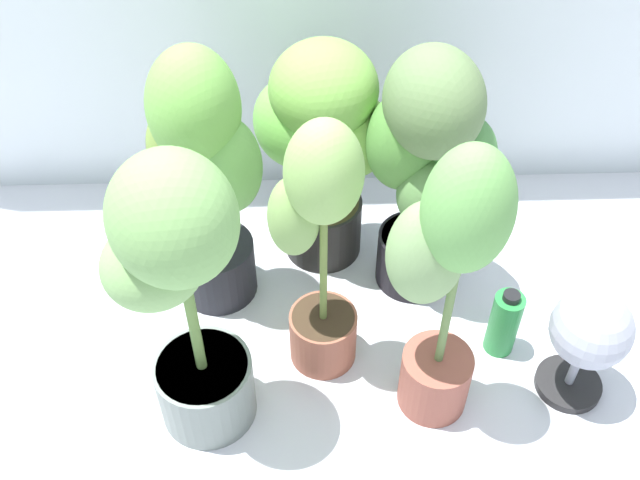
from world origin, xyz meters
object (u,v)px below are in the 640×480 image
at_px(potted_plant_front_left, 180,286).
at_px(nutrient_bottle, 504,323).
at_px(potted_plant_front_right, 445,273).
at_px(potted_plant_back_left, 205,169).
at_px(potted_plant_back_right, 427,157).
at_px(potted_plant_back_center, 323,137).
at_px(potted_plant_center, 318,242).
at_px(floor_fan, 589,334).

relative_size(potted_plant_front_left, nutrient_bottle, 3.72).
xyz_separation_m(potted_plant_front_right, potted_plant_back_left, (-0.58, 0.41, -0.02)).
relative_size(potted_plant_back_right, potted_plant_back_left, 0.96).
distance_m(potted_plant_back_right, potted_plant_back_center, 0.31).
distance_m(potted_plant_back_left, potted_plant_center, 0.39).
bearing_deg(potted_plant_back_left, nutrient_bottle, -16.94).
distance_m(potted_plant_back_center, potted_plant_center, 0.42).
height_order(potted_plant_back_right, nutrient_bottle, potted_plant_back_right).
distance_m(potted_plant_front_left, nutrient_bottle, 0.94).
height_order(potted_plant_back_center, floor_fan, potted_plant_back_center).
bearing_deg(floor_fan, potted_plant_front_right, -163.27).
relative_size(potted_plant_front_right, nutrient_bottle, 3.73).
bearing_deg(potted_plant_front_left, potted_plant_back_left, 87.33).
xyz_separation_m(floor_fan, nutrient_bottle, (-0.17, 0.14, -0.13)).
height_order(potted_plant_center, floor_fan, potted_plant_center).
xyz_separation_m(potted_plant_back_center, potted_plant_center, (-0.03, -0.42, -0.00)).
height_order(potted_plant_front_left, potted_plant_center, potted_plant_front_left).
relative_size(potted_plant_back_left, floor_fan, 2.31).
height_order(potted_plant_back_right, floor_fan, potted_plant_back_right).
height_order(potted_plant_back_left, floor_fan, potted_plant_back_left).
distance_m(potted_plant_center, nutrient_bottle, 0.62).
xyz_separation_m(potted_plant_front_right, potted_plant_back_center, (-0.26, 0.58, -0.05)).
xyz_separation_m(potted_plant_front_left, nutrient_bottle, (0.83, 0.18, -0.39)).
bearing_deg(potted_plant_center, potted_plant_back_right, 42.60).
bearing_deg(potted_plant_center, nutrient_bottle, 0.48).
distance_m(potted_plant_front_right, potted_plant_back_right, 0.44).
xyz_separation_m(potted_plant_back_left, floor_fan, (0.98, -0.39, -0.24)).
height_order(potted_plant_front_right, potted_plant_center, potted_plant_front_right).
xyz_separation_m(potted_plant_back_center, floor_fan, (0.66, -0.56, -0.22)).
distance_m(potted_plant_front_left, potted_plant_back_right, 0.76).
xyz_separation_m(potted_plant_front_left, potted_plant_center, (0.31, 0.17, -0.05)).
relative_size(floor_fan, nutrient_bottle, 1.57).
relative_size(potted_plant_back_right, nutrient_bottle, 3.49).
height_order(potted_plant_back_right, potted_plant_center, potted_plant_center).
xyz_separation_m(potted_plant_front_left, floor_fan, (1.00, 0.04, -0.26)).
bearing_deg(nutrient_bottle, potted_plant_front_right, -145.87).
bearing_deg(potted_plant_back_right, floor_fan, -47.42).
relative_size(potted_plant_front_right, potted_plant_back_left, 1.03).
height_order(potted_plant_front_left, potted_plant_back_right, potted_plant_front_left).
height_order(potted_plant_front_left, nutrient_bottle, potted_plant_front_left).
relative_size(potted_plant_center, floor_fan, 2.24).
height_order(potted_plant_back_left, potted_plant_center, potted_plant_back_left).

